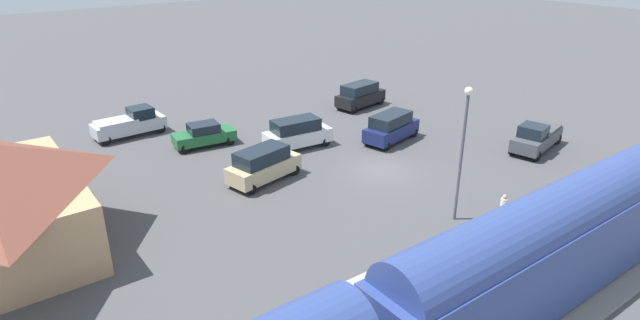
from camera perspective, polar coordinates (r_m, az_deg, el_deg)
name	(u,v)px	position (r m, az deg, el deg)	size (l,w,h in m)	color
ground_plane	(382,171)	(35.47, 6.77, -1.14)	(200.00, 200.00, 0.00)	#4C4C4F
railway_track	(584,267)	(28.23, 26.69, -10.34)	(4.80, 70.00, 0.30)	gray
platform	(511,231)	(29.77, 20.00, -7.22)	(3.20, 46.00, 0.30)	#B7B2A8
pedestrian_on_platform	(510,217)	(28.66, 19.86, -5.83)	(0.36, 0.36, 1.71)	#23284C
pedestrian_waiting_far	(503,207)	(29.56, 19.24, -4.82)	(0.36, 0.36, 1.71)	#333338
suv_navy	(391,127)	(40.23, 7.71, 3.57)	(3.02, 5.22, 2.22)	navy
suv_white	(297,133)	(38.69, -2.50, 2.95)	(2.41, 5.06, 2.22)	white
sedan_green	(204,135)	(40.03, -12.45, 2.70)	(2.39, 4.69, 1.74)	#236638
pickup_charcoal	(536,137)	(41.36, 22.40, 2.34)	(3.13, 5.70, 2.14)	#47494F
pickup_silver	(130,123)	(43.64, -19.88, 3.77)	(2.20, 5.48, 2.14)	silver
suv_tan	(263,164)	(33.51, -6.18, -0.46)	(2.96, 5.21, 2.22)	#C6B284
suv_black	(360,95)	(48.27, 4.37, 7.04)	(2.75, 5.16, 2.22)	black
light_pole_near_platform	(463,139)	(28.37, 15.27, 2.22)	(0.44, 0.44, 7.54)	#515156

